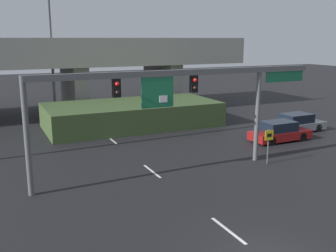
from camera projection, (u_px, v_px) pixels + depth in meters
lane_markings at (129, 153)px, 25.81m from camera, size 0.14×41.35×0.01m
signal_gantry at (178, 90)px, 21.18m from camera, size 16.82×0.44×5.76m
speed_limit_sign at (269, 141)px, 23.40m from camera, size 0.60×0.11×2.13m
highway_light_pole_far at (51, 35)px, 35.18m from camera, size 0.70×0.36×14.61m
overpass_bridge at (73, 63)px, 39.39m from camera, size 34.58×9.54×7.45m
grass_embankment at (132, 114)px, 33.69m from camera, size 14.52×6.87×2.04m
parked_sedan_near_right at (279, 132)px, 28.88m from camera, size 4.62×1.85×1.47m
parked_sedan_mid_right at (297, 123)px, 31.81m from camera, size 4.63×1.99×1.48m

